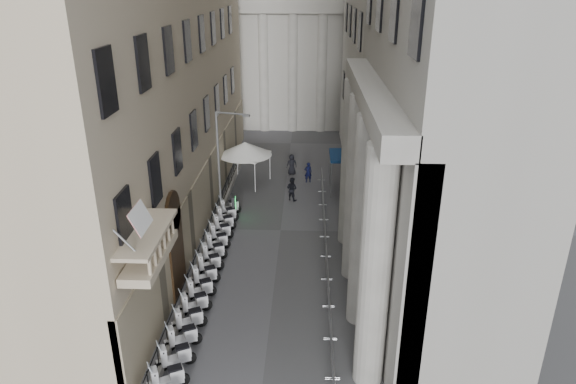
# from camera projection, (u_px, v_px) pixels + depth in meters

# --- Properties ---
(iron_fence) EXTENTS (0.30, 28.00, 1.40)m
(iron_fence) POSITION_uv_depth(u_px,v_px,m) (212.00, 238.00, 32.40)
(iron_fence) COLOR black
(iron_fence) RESTS_ON ground
(blue_awning) EXTENTS (1.60, 3.00, 3.00)m
(blue_awning) POSITION_uv_depth(u_px,v_px,m) (339.00, 191.00, 39.47)
(blue_awning) COLOR navy
(blue_awning) RESTS_ON ground
(scooter_2) EXTENTS (1.50, 1.11, 1.50)m
(scooter_2) POSITION_uv_depth(u_px,v_px,m) (177.00, 367.00, 21.56)
(scooter_2) COLOR silver
(scooter_2) RESTS_ON ground
(scooter_3) EXTENTS (1.50, 1.11, 1.50)m
(scooter_3) POSITION_uv_depth(u_px,v_px,m) (184.00, 347.00, 22.73)
(scooter_3) COLOR silver
(scooter_3) RESTS_ON ground
(scooter_4) EXTENTS (1.50, 1.11, 1.50)m
(scooter_4) POSITION_uv_depth(u_px,v_px,m) (190.00, 329.00, 23.91)
(scooter_4) COLOR silver
(scooter_4) RESTS_ON ground
(scooter_5) EXTENTS (1.50, 1.11, 1.50)m
(scooter_5) POSITION_uv_depth(u_px,v_px,m) (196.00, 313.00, 25.08)
(scooter_5) COLOR silver
(scooter_5) RESTS_ON ground
(scooter_6) EXTENTS (1.50, 1.11, 1.50)m
(scooter_6) POSITION_uv_depth(u_px,v_px,m) (201.00, 298.00, 26.25)
(scooter_6) COLOR silver
(scooter_6) RESTS_ON ground
(scooter_7) EXTENTS (1.50, 1.11, 1.50)m
(scooter_7) POSITION_uv_depth(u_px,v_px,m) (205.00, 284.00, 27.42)
(scooter_7) COLOR silver
(scooter_7) RESTS_ON ground
(scooter_8) EXTENTS (1.50, 1.11, 1.50)m
(scooter_8) POSITION_uv_depth(u_px,v_px,m) (210.00, 272.00, 28.59)
(scooter_8) COLOR silver
(scooter_8) RESTS_ON ground
(scooter_9) EXTENTS (1.50, 1.11, 1.50)m
(scooter_9) POSITION_uv_depth(u_px,v_px,m) (214.00, 260.00, 29.76)
(scooter_9) COLOR silver
(scooter_9) RESTS_ON ground
(scooter_10) EXTENTS (1.50, 1.11, 1.50)m
(scooter_10) POSITION_uv_depth(u_px,v_px,m) (217.00, 250.00, 30.93)
(scooter_10) COLOR silver
(scooter_10) RESTS_ON ground
(scooter_11) EXTENTS (1.50, 1.11, 1.50)m
(scooter_11) POSITION_uv_depth(u_px,v_px,m) (221.00, 240.00, 32.10)
(scooter_11) COLOR silver
(scooter_11) RESTS_ON ground
(scooter_12) EXTENTS (1.50, 1.11, 1.50)m
(scooter_12) POSITION_uv_depth(u_px,v_px,m) (224.00, 231.00, 33.27)
(scooter_12) COLOR silver
(scooter_12) RESTS_ON ground
(scooter_13) EXTENTS (1.50, 1.11, 1.50)m
(scooter_13) POSITION_uv_depth(u_px,v_px,m) (227.00, 222.00, 34.44)
(scooter_13) COLOR silver
(scooter_13) RESTS_ON ground
(scooter_14) EXTENTS (1.50, 1.11, 1.50)m
(scooter_14) POSITION_uv_depth(u_px,v_px,m) (229.00, 214.00, 35.62)
(scooter_14) COLOR silver
(scooter_14) RESTS_ON ground
(barrier_1) EXTENTS (0.60, 2.40, 1.10)m
(barrier_1) POSITION_uv_depth(u_px,v_px,m) (331.00, 358.00, 22.08)
(barrier_1) COLOR #97999E
(barrier_1) RESTS_ON ground
(barrier_2) EXTENTS (0.60, 2.40, 1.10)m
(barrier_2) POSITION_uv_depth(u_px,v_px,m) (329.00, 322.00, 24.38)
(barrier_2) COLOR #97999E
(barrier_2) RESTS_ON ground
(barrier_3) EXTENTS (0.60, 2.40, 1.10)m
(barrier_3) POSITION_uv_depth(u_px,v_px,m) (328.00, 293.00, 26.69)
(barrier_3) COLOR #97999E
(barrier_3) RESTS_ON ground
(barrier_4) EXTENTS (0.60, 2.40, 1.10)m
(barrier_4) POSITION_uv_depth(u_px,v_px,m) (326.00, 268.00, 29.00)
(barrier_4) COLOR #97999E
(barrier_4) RESTS_ON ground
(barrier_5) EXTENTS (0.60, 2.40, 1.10)m
(barrier_5) POSITION_uv_depth(u_px,v_px,m) (325.00, 247.00, 31.30)
(barrier_5) COLOR #97999E
(barrier_5) RESTS_ON ground
(barrier_6) EXTENTS (0.60, 2.40, 1.10)m
(barrier_6) POSITION_uv_depth(u_px,v_px,m) (324.00, 228.00, 33.61)
(barrier_6) COLOR #97999E
(barrier_6) RESTS_ON ground
(barrier_7) EXTENTS (0.60, 2.40, 1.10)m
(barrier_7) POSITION_uv_depth(u_px,v_px,m) (323.00, 212.00, 35.92)
(barrier_7) COLOR #97999E
(barrier_7) RESTS_ON ground
(barrier_8) EXTENTS (0.60, 2.40, 1.10)m
(barrier_8) POSITION_uv_depth(u_px,v_px,m) (322.00, 198.00, 38.23)
(barrier_8) COLOR #97999E
(barrier_8) RESTS_ON ground
(barrier_9) EXTENTS (0.60, 2.40, 1.10)m
(barrier_9) POSITION_uv_depth(u_px,v_px,m) (322.00, 186.00, 40.53)
(barrier_9) COLOR #97999E
(barrier_9) RESTS_ON ground
(security_tent) EXTENTS (4.18, 4.18, 3.39)m
(security_tent) POSITION_uv_depth(u_px,v_px,m) (241.00, 147.00, 40.58)
(security_tent) COLOR silver
(security_tent) RESTS_ON ground
(street_lamp) EXTENTS (2.33, 0.84, 7.34)m
(street_lamp) POSITION_uv_depth(u_px,v_px,m) (222.00, 157.00, 33.66)
(street_lamp) COLOR #999CA1
(street_lamp) RESTS_ON ground
(info_kiosk) EXTENTS (0.37, 0.84, 1.73)m
(info_kiosk) POSITION_uv_depth(u_px,v_px,m) (234.00, 207.00, 34.59)
(info_kiosk) COLOR black
(info_kiosk) RESTS_ON ground
(pedestrian_a) EXTENTS (0.68, 0.52, 1.66)m
(pedestrian_a) POSITION_uv_depth(u_px,v_px,m) (308.00, 172.00, 40.98)
(pedestrian_a) COLOR black
(pedestrian_a) RESTS_ON ground
(pedestrian_b) EXTENTS (1.07, 1.01, 1.76)m
(pedestrian_b) POSITION_uv_depth(u_px,v_px,m) (292.00, 189.00, 37.61)
(pedestrian_b) COLOR black
(pedestrian_b) RESTS_ON ground
(pedestrian_c) EXTENTS (0.96, 0.74, 1.74)m
(pedestrian_c) POSITION_uv_depth(u_px,v_px,m) (292.00, 164.00, 42.60)
(pedestrian_c) COLOR black
(pedestrian_c) RESTS_ON ground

